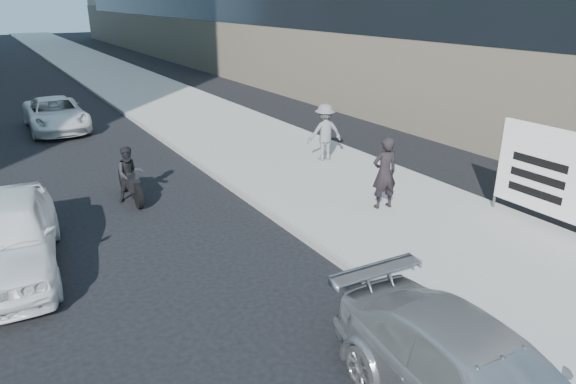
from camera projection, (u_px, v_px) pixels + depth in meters
ground at (345, 350)px, 7.59m from camera, size 160.00×160.00×0.00m
near_sidewalk at (166, 101)px, 25.50m from camera, size 5.00×120.00×0.15m
jogger at (325, 132)px, 15.70m from camera, size 1.22×0.83×1.74m
pedestrian_woman at (384, 173)px, 12.07m from camera, size 0.70×0.53×1.74m
protest_banner at (561, 175)px, 10.72m from camera, size 0.08×3.06×2.20m
white_sedan_near at (5, 236)px, 9.49m from camera, size 2.31×4.56×1.49m
white_sedan_far at (56, 114)px, 19.99m from camera, size 2.09×4.48×1.24m
motorcycle at (130, 177)px, 12.98m from camera, size 0.72×2.04×1.42m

